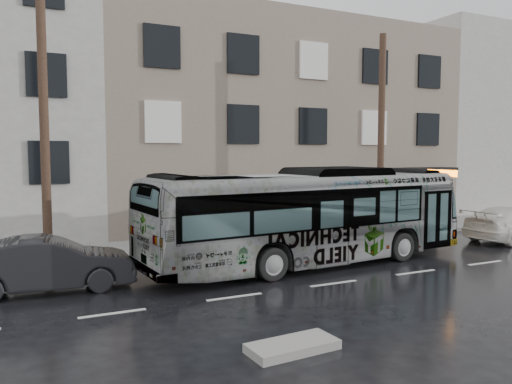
# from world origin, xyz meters

# --- Properties ---
(ground) EXTENTS (120.00, 120.00, 0.00)m
(ground) POSITION_xyz_m (0.00, 0.00, 0.00)
(ground) COLOR black
(ground) RESTS_ON ground
(sidewalk) EXTENTS (90.00, 3.60, 0.15)m
(sidewalk) POSITION_xyz_m (0.00, 4.90, 0.07)
(sidewalk) COLOR gray
(sidewalk) RESTS_ON ground
(building_taupe) EXTENTS (20.00, 12.00, 11.00)m
(building_taupe) POSITION_xyz_m (5.00, 12.70, 5.50)
(building_taupe) COLOR gray
(building_taupe) RESTS_ON ground
(building_filler) EXTENTS (18.00, 12.00, 12.00)m
(building_filler) POSITION_xyz_m (24.00, 12.70, 6.00)
(building_filler) COLOR #B6B4AC
(building_filler) RESTS_ON ground
(utility_pole_front) EXTENTS (0.30, 0.30, 9.00)m
(utility_pole_front) POSITION_xyz_m (6.50, 3.30, 4.65)
(utility_pole_front) COLOR #4E3527
(utility_pole_front) RESTS_ON sidewalk
(utility_pole_rear) EXTENTS (0.30, 0.30, 9.00)m
(utility_pole_rear) POSITION_xyz_m (-7.50, 3.30, 4.65)
(utility_pole_rear) COLOR #4E3527
(utility_pole_rear) RESTS_ON sidewalk
(sign_post) EXTENTS (0.06, 0.06, 2.40)m
(sign_post) POSITION_xyz_m (7.60, 3.30, 1.35)
(sign_post) COLOR slate
(sign_post) RESTS_ON sidewalk
(bus) EXTENTS (12.24, 3.83, 3.35)m
(bus) POSITION_xyz_m (0.70, 0.01, 1.68)
(bus) COLOR #B2B2B2
(bus) RESTS_ON ground
(dark_sedan) EXTENTS (4.75, 1.90, 1.53)m
(dark_sedan) POSITION_xyz_m (-7.67, 0.28, 0.77)
(dark_sedan) COLOR black
(dark_sedan) RESTS_ON ground
(slush_pile) EXTENTS (1.85, 0.91, 0.18)m
(slush_pile) POSITION_xyz_m (-3.62, -6.36, 0.09)
(slush_pile) COLOR #A8A69F
(slush_pile) RESTS_ON ground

